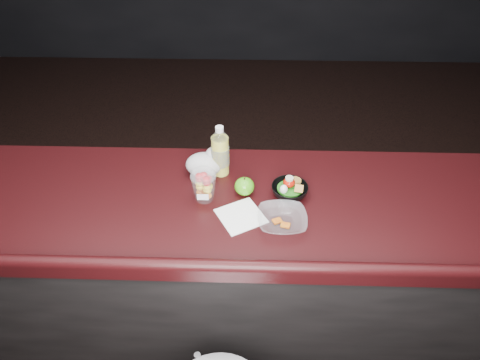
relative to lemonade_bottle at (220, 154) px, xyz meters
The scene contains 9 objects.
room_shell 0.86m from the lemonade_bottle, 91.66° to the right, with size 8.00×8.00×8.00m.
counter 0.63m from the lemonade_bottle, 94.41° to the right, with size 4.06×0.71×1.02m.
lemonade_bottle is the anchor object (origin of this frame).
fruit_cup 0.18m from the lemonade_bottle, 107.73° to the right, with size 0.10×0.10×0.15m.
green_apple 0.18m from the lemonade_bottle, 52.41° to the right, with size 0.08×0.08×0.08m.
plastic_bag 0.08m from the lemonade_bottle, behind, with size 0.16×0.13×0.12m.
snack_bowl 0.33m from the lemonade_bottle, 25.97° to the right, with size 0.18×0.18×0.08m.
takeout_bowl 0.41m from the lemonade_bottle, 51.37° to the right, with size 0.19×0.19×0.05m.
paper_napkin 0.30m from the lemonade_bottle, 70.94° to the right, with size 0.16×0.16×0.00m, color white.
Camera 1 is at (0.14, -0.98, 2.18)m, focal length 32.00 mm.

